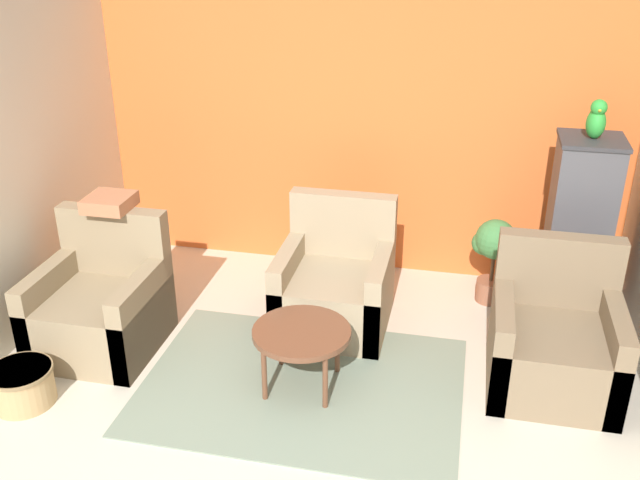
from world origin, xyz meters
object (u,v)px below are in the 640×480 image
(armchair_left, at_px, (101,308))
(parrot, at_px, (596,120))
(armchair_middle, at_px, (335,288))
(coffee_table, at_px, (302,336))
(birdcage, at_px, (577,234))
(potted_plant, at_px, (494,250))
(armchair_right, at_px, (554,344))
(wicker_basket, at_px, (22,384))

(armchair_left, bearing_deg, parrot, 19.19)
(armchair_middle, bearing_deg, coffee_table, -93.73)
(armchair_middle, relative_size, birdcage, 0.66)
(armchair_middle, relative_size, potted_plant, 1.35)
(armchair_middle, distance_m, potted_plant, 1.34)
(armchair_left, height_order, potted_plant, armchair_left)
(birdcage, distance_m, potted_plant, 0.65)
(potted_plant, bearing_deg, birdcage, -10.41)
(coffee_table, bearing_deg, potted_plant, 49.94)
(armchair_right, bearing_deg, potted_plant, 110.80)
(coffee_table, distance_m, armchair_middle, 0.86)
(armchair_right, height_order, potted_plant, armchair_right)
(parrot, bearing_deg, armchair_middle, -163.89)
(coffee_table, bearing_deg, armchair_middle, 86.27)
(armchair_right, relative_size, potted_plant, 1.35)
(armchair_left, height_order, armchair_right, same)
(coffee_table, relative_size, potted_plant, 0.91)
(coffee_table, relative_size, armchair_middle, 0.68)
(armchair_middle, distance_m, parrot, 2.25)
(coffee_table, height_order, parrot, parrot)
(armchair_left, bearing_deg, coffee_table, -6.82)
(birdcage, bearing_deg, armchair_middle, -163.97)
(potted_plant, bearing_deg, coffee_table, -130.06)
(coffee_table, relative_size, parrot, 2.25)
(armchair_right, distance_m, armchair_middle, 1.65)
(armchair_left, height_order, armchair_middle, same)
(armchair_left, relative_size, armchair_middle, 1.00)
(birdcage, relative_size, wicker_basket, 3.47)
(parrot, bearing_deg, coffee_table, -143.30)
(birdcage, relative_size, potted_plant, 2.04)
(coffee_table, distance_m, armchair_right, 1.69)
(armchair_middle, xyz_separation_m, wicker_basket, (-1.80, -1.41, -0.17))
(armchair_right, xyz_separation_m, wicker_basket, (-3.38, -0.97, -0.17))
(parrot, bearing_deg, wicker_basket, -151.67)
(armchair_left, distance_m, potted_plant, 3.07)
(armchair_right, distance_m, parrot, 1.62)
(parrot, bearing_deg, birdcage, -90.00)
(coffee_table, distance_m, birdcage, 2.30)
(birdcage, xyz_separation_m, potted_plant, (-0.59, 0.11, -0.24))
(armchair_right, relative_size, wicker_basket, 2.29)
(armchair_right, xyz_separation_m, birdcage, (0.19, 0.96, 0.40))
(parrot, relative_size, wicker_basket, 0.69)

